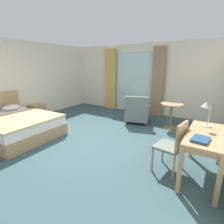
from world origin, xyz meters
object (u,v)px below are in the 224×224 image
Objects in this scene: nightstand at (38,111)px; armchair_by_window at (137,112)px; closed_book at (201,139)px; desk_chair at (174,144)px; bed at (13,125)px; writing_desk at (205,139)px; round_cafe_table at (171,110)px; desk_lamp at (206,109)px.

nightstand is 0.50× the size of armchair_by_window.
closed_book is at bearing -10.83° from nightstand.
nightstand is at bearing 171.01° from desk_chair.
bed is at bearing -130.17° from armchair_by_window.
writing_desk is at bearing 14.57° from desk_chair.
writing_desk is 2.34m from round_cafe_table.
armchair_by_window is (-2.09, 2.03, -0.32)m from writing_desk.
bed reaches higher than closed_book.
desk_chair is at bearing -165.43° from writing_desk.
desk_lamp is at bearing -61.66° from round_cafe_table.
round_cafe_table is (-0.61, 2.20, 0.02)m from desk_chair.
closed_book reaches higher than round_cafe_table.
bed is 4.47m from writing_desk.
bed is 4.35m from round_cafe_table.
nightstand is 0.37× the size of writing_desk.
desk_lamp is 0.67m from closed_book.
closed_book is at bearing -67.39° from round_cafe_table.
armchair_by_window is at bearing 127.43° from desk_chair.
desk_chair is 3.14× the size of closed_book.
bed reaches higher than writing_desk.
armchair_by_window is (2.30, 2.73, 0.07)m from bed.
closed_book is (5.24, -1.00, 0.56)m from nightstand.
round_cafe_table is (1.04, 0.05, 0.19)m from armchair_by_window.
desk_lamp is 0.65× the size of round_cafe_table.
desk_chair is 2.71m from armchair_by_window.
armchair_by_window reaches higher than round_cafe_table.
closed_book is (0.02, -0.60, -0.31)m from desk_lamp.
bed reaches higher than desk_chair.
nightstand is 4.91m from desk_chair.
bed is 7.66× the size of closed_book.
armchair_by_window is at bearing 135.83° from writing_desk.
desk_chair is at bearing -52.57° from armchair_by_window.
closed_book is 0.39× the size of round_cafe_table.
nightstand is 4.48m from round_cafe_table.
round_cafe_table is at bearing 2.80° from armchair_by_window.
nightstand is (-0.89, 1.35, -0.05)m from bed.
nightstand is 0.97× the size of desk_lamp.
round_cafe_table is at bearing 118.53° from closed_book.
bed is at bearing -56.54° from nightstand.
desk_chair is (-0.45, -0.12, -0.15)m from writing_desk.
writing_desk is (5.29, -0.65, 0.44)m from nightstand.
round_cafe_table is at bearing 105.47° from desk_chair.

